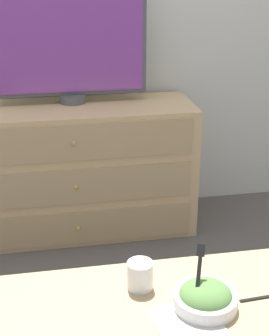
{
  "coord_description": "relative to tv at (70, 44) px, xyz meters",
  "views": [
    {
      "loc": [
        -0.04,
        -2.78,
        1.43
      ],
      "look_at": [
        0.25,
        -1.19,
        0.74
      ],
      "focal_mm": 55.0,
      "sensor_mm": 36.0,
      "label": 1
    }
  ],
  "objects": [
    {
      "name": "dresser",
      "position": [
        -0.02,
        -0.08,
        -0.65
      ],
      "size": [
        1.28,
        0.44,
        0.7
      ],
      "color": "tan",
      "rests_on": "ground_plane"
    },
    {
      "name": "drink_cup",
      "position": [
        0.11,
        -1.3,
        -0.51
      ],
      "size": [
        0.08,
        0.08,
        0.09
      ],
      "color": "beige",
      "rests_on": "coffee_table"
    },
    {
      "name": "ground_plane",
      "position": [
        -0.11,
        0.16,
        -1.0
      ],
      "size": [
        12.0,
        12.0,
        0.0
      ],
      "primitive_type": "plane",
      "color": "#56514C"
    },
    {
      "name": "tv",
      "position": [
        0.0,
        0.0,
        0.0
      ],
      "size": [
        0.78,
        0.13,
        0.59
      ],
      "color": "#515156",
      "rests_on": "dresser"
    },
    {
      "name": "napkin",
      "position": [
        0.21,
        -1.5,
        -0.55
      ],
      "size": [
        0.21,
        0.21,
        0.0
      ],
      "color": "silver",
      "rests_on": "coffee_table"
    },
    {
      "name": "takeout_bowl",
      "position": [
        0.28,
        -1.43,
        -0.52
      ],
      "size": [
        0.19,
        0.19,
        0.18
      ],
      "color": "silver",
      "rests_on": "coffee_table"
    },
    {
      "name": "knife",
      "position": [
        0.48,
        -1.42,
        -0.55
      ],
      "size": [
        0.18,
        0.02,
        0.01
      ],
      "color": "black",
      "rests_on": "coffee_table"
    },
    {
      "name": "coffee_table",
      "position": [
        0.13,
        -1.41,
        -0.62
      ],
      "size": [
        0.97,
        0.5,
        0.45
      ],
      "color": "tan",
      "rests_on": "ground_plane"
    }
  ]
}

